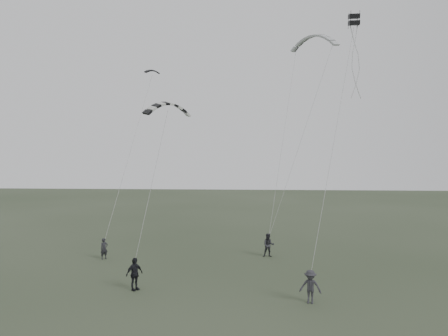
# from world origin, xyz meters

# --- Properties ---
(ground) EXTENTS (140.00, 140.00, 0.00)m
(ground) POSITION_xyz_m (0.00, 0.00, 0.00)
(ground) COLOR #2C3823
(ground) RESTS_ON ground
(flyer_left) EXTENTS (0.68, 0.67, 1.59)m
(flyer_left) POSITION_xyz_m (-8.52, 6.77, 0.79)
(flyer_left) COLOR black
(flyer_left) RESTS_ON ground
(flyer_right) EXTENTS (0.90, 0.72, 1.81)m
(flyer_right) POSITION_xyz_m (3.98, 8.29, 0.90)
(flyer_right) COLOR #26272B
(flyer_right) RESTS_ON ground
(flyer_center) EXTENTS (1.08, 1.16, 1.92)m
(flyer_center) POSITION_xyz_m (-4.21, -0.48, 0.96)
(flyer_center) COLOR black
(flyer_center) RESTS_ON ground
(flyer_far) EXTENTS (1.29, 0.93, 1.80)m
(flyer_far) POSITION_xyz_m (5.82, -2.08, 0.90)
(flyer_far) COLOR #29282D
(flyer_far) RESTS_ON ground
(kite_dark_small) EXTENTS (1.40, 1.17, 0.56)m
(kite_dark_small) POSITION_xyz_m (-6.25, 13.35, 15.45)
(kite_dark_small) COLOR black
(kite_dark_small) RESTS_ON flyer_left
(kite_pale_large) EXTENTS (4.29, 3.33, 1.89)m
(kite_pale_large) POSITION_xyz_m (8.01, 13.03, 18.21)
(kite_pale_large) COLOR #A4A6A9
(kite_pale_large) RESTS_ON flyer_right
(kite_striped) EXTENTS (3.28, 2.72, 1.40)m
(kite_striped) POSITION_xyz_m (-2.99, 3.69, 11.40)
(kite_striped) COLOR black
(kite_striped) RESTS_ON flyer_center
(kite_box) EXTENTS (0.69, 0.82, 0.85)m
(kite_box) POSITION_xyz_m (9.48, 4.57, 17.01)
(kite_box) COLOR black
(kite_box) RESTS_ON flyer_far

